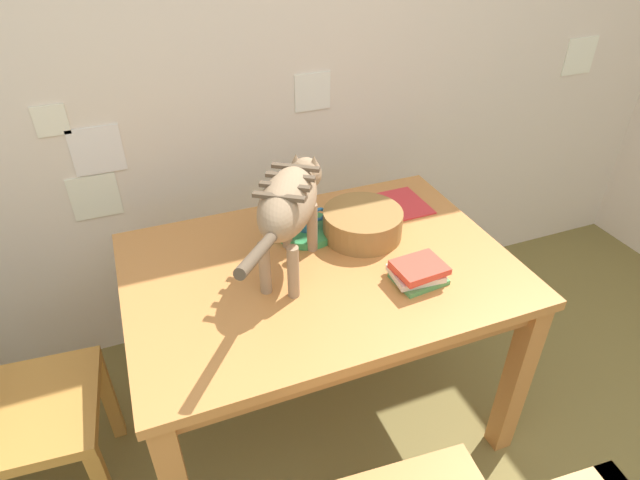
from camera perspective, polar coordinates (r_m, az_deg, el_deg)
name	(u,v)px	position (r m, az deg, el deg)	size (l,w,h in m)	color
wall_rear	(265,48)	(2.16, -5.98, 19.94)	(4.70, 0.11, 2.50)	silver
dining_table	(320,286)	(1.80, 0.00, -4.98)	(1.26, 0.88, 0.73)	#C07A3E
cat	(290,202)	(1.61, -3.27, 4.08)	(0.42, 0.60, 0.34)	#987B5D
saucer_bowl	(306,230)	(1.89, -1.50, 1.09)	(0.22, 0.22, 0.03)	#399650
coffee_mug	(307,218)	(1.86, -1.42, 2.42)	(0.12, 0.08, 0.08)	#327CBF
magazine	(390,207)	(2.06, 7.52, 3.59)	(0.28, 0.22, 0.01)	red
book_stack	(418,272)	(1.68, 10.54, -3.40)	(0.17, 0.15, 0.07)	#509753
wicker_basket	(362,223)	(1.86, 4.60, 1.84)	(0.28, 0.28, 0.10)	olive
wooden_chair_near	(9,410)	(1.93, -30.50, -15.55)	(0.45, 0.45, 0.93)	#B97F38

